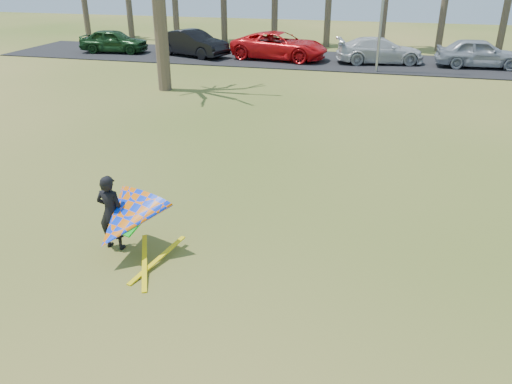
% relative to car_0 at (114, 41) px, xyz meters
% --- Properties ---
extents(ground, '(100.00, 100.00, 0.00)m').
position_rel_car_0_xyz_m(ground, '(15.88, -24.32, -0.84)').
color(ground, '#2E5713').
rests_on(ground, ground).
extents(parking_strip, '(46.00, 7.00, 0.06)m').
position_rel_car_0_xyz_m(parking_strip, '(15.88, 0.68, -0.81)').
color(parking_strip, black).
rests_on(parking_strip, ground).
extents(car_0, '(4.75, 2.28, 1.56)m').
position_rel_car_0_xyz_m(car_0, '(0.00, 0.00, 0.00)').
color(car_0, '#163818').
rests_on(car_0, parking_strip).
extents(car_1, '(5.38, 3.42, 1.67)m').
position_rel_car_0_xyz_m(car_1, '(5.82, -0.05, 0.05)').
color(car_1, black).
rests_on(car_1, parking_strip).
extents(car_2, '(6.46, 3.62, 1.71)m').
position_rel_car_0_xyz_m(car_2, '(11.65, 0.23, 0.07)').
color(car_2, red).
rests_on(car_2, parking_strip).
extents(car_3, '(5.64, 3.23, 1.54)m').
position_rel_car_0_xyz_m(car_3, '(17.94, 0.40, -0.01)').
color(car_3, silver).
rests_on(car_3, parking_strip).
extents(car_4, '(5.00, 2.22, 1.67)m').
position_rel_car_0_xyz_m(car_4, '(23.68, 0.45, 0.05)').
color(car_4, '#9A9EA7').
rests_on(car_4, parking_strip).
extents(kite_flyer, '(2.13, 2.39, 2.02)m').
position_rel_car_0_xyz_m(kite_flyer, '(13.39, -23.83, 0.01)').
color(kite_flyer, black).
rests_on(kite_flyer, ground).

